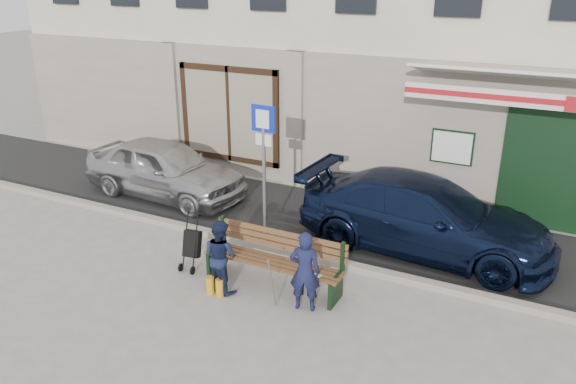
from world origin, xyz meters
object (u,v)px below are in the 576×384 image
Objects in this scene: car_navy at (425,216)px; parking_sign at (264,152)px; bench at (271,261)px; stroller at (192,245)px; man at (305,271)px; car_silver at (165,169)px; woman at (221,256)px.

car_navy is 3.20m from parking_sign.
bench is 1.51m from stroller.
car_silver is at bearing -44.91° from man.
parking_sign is at bearing 62.81° from stroller.
stroller is at bearing -21.79° from man.
car_silver is 3.01× the size of man.
bench is (0.91, -1.46, -1.32)m from parking_sign.
woman is at bearing -143.85° from bench.
stroller is (-0.85, 0.38, -0.17)m from woman.
bench is at bearing -40.31° from man.
car_navy is at bearing -118.47° from woman.
car_navy is at bearing -86.42° from car_silver.
woman reaches higher than stroller.
bench is at bearing -130.88° from woman.
man is 1.29× the size of stroller.
woman is 1.22× the size of stroller.
parking_sign is 2.13m from stroller.
parking_sign reaches higher than woman.
man reaches higher than bench.
bench is at bearing -117.34° from car_silver.
man is at bearing 161.49° from car_navy.
car_silver is at bearing 149.16° from bench.
parking_sign is at bearing 112.35° from car_navy.
woman is at bearing -126.91° from car_silver.
car_navy reaches higher than car_silver.
parking_sign is 2.16× the size of woman.
woman is at bearing -78.58° from parking_sign.
man is 1.06× the size of woman.
stroller reaches higher than bench.
parking_sign is (-2.84, -0.98, 1.10)m from car_navy.
car_silver is at bearing 128.91° from stroller.
stroller is at bearing -176.17° from bench.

